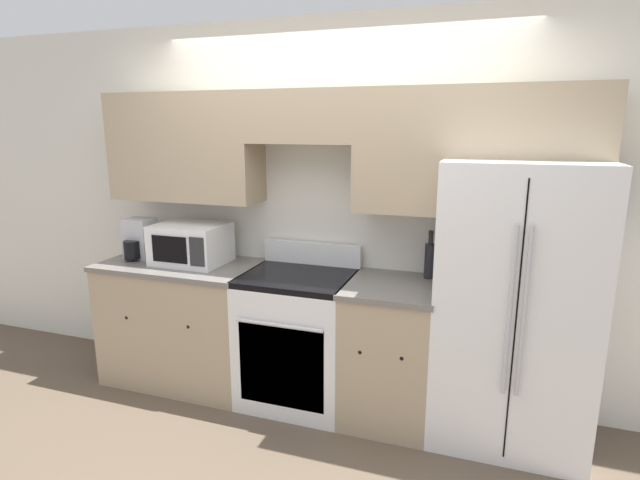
{
  "coord_description": "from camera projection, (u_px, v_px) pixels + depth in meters",
  "views": [
    {
      "loc": [
        1.02,
        -2.67,
        1.89
      ],
      "look_at": [
        0.0,
        0.31,
        1.16
      ],
      "focal_mm": 28.0,
      "sensor_mm": 36.0,
      "label": 1
    }
  ],
  "objects": [
    {
      "name": "lower_cabinets_left",
      "position": [
        184.0,
        321.0,
        3.73
      ],
      "size": [
        1.14,
        0.64,
        0.91
      ],
      "color": "tan",
      "rests_on": "ground_plane"
    },
    {
      "name": "electric_kettle",
      "position": [
        139.0,
        240.0,
        3.73
      ],
      "size": [
        0.2,
        0.25,
        0.3
      ],
      "color": "#B7B7BC",
      "rests_on": "lower_cabinets_left"
    },
    {
      "name": "oven_range",
      "position": [
        298.0,
        337.0,
        3.44
      ],
      "size": [
        0.73,
        0.65,
        1.07
      ],
      "color": "white",
      "rests_on": "ground_plane"
    },
    {
      "name": "ground_plane",
      "position": [
        304.0,
        427.0,
        3.2
      ],
      "size": [
        12.0,
        12.0,
        0.0
      ],
      "primitive_type": "plane",
      "color": "brown"
    },
    {
      "name": "wall_back",
      "position": [
        334.0,
        188.0,
        3.42
      ],
      "size": [
        8.0,
        0.39,
        2.6
      ],
      "color": "silver",
      "rests_on": "ground_plane"
    },
    {
      "name": "bottle",
      "position": [
        430.0,
        259.0,
        3.24
      ],
      "size": [
        0.07,
        0.07,
        0.31
      ],
      "color": "black",
      "rests_on": "lower_cabinets_right"
    },
    {
      "name": "microwave",
      "position": [
        191.0,
        244.0,
        3.6
      ],
      "size": [
        0.5,
        0.4,
        0.29
      ],
      "color": "white",
      "rests_on": "lower_cabinets_left"
    },
    {
      "name": "refrigerator",
      "position": [
        513.0,
        305.0,
        2.95
      ],
      "size": [
        0.88,
        0.73,
        1.7
      ],
      "color": "white",
      "rests_on": "ground_plane"
    },
    {
      "name": "lower_cabinets_right",
      "position": [
        390.0,
        351.0,
        3.23
      ],
      "size": [
        0.58,
        0.64,
        0.91
      ],
      "color": "tan",
      "rests_on": "ground_plane"
    }
  ]
}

